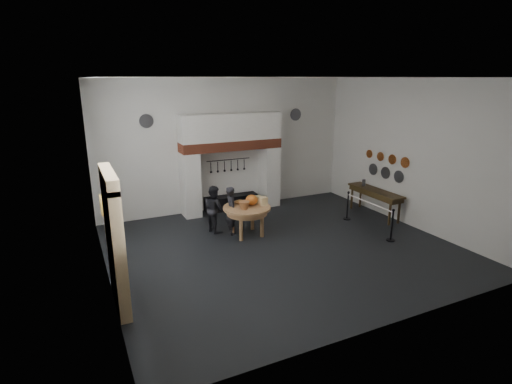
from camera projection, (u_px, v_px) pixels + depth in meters
name	position (u px, v px, depth m)	size (l,w,h in m)	color
floor	(282.00, 247.00, 10.98)	(9.00, 8.00, 0.02)	black
ceiling	(285.00, 78.00, 9.74)	(9.00, 8.00, 0.02)	silver
wall_back	(227.00, 145.00, 13.83)	(9.00, 0.02, 4.50)	silver
wall_front	(397.00, 213.00, 6.89)	(9.00, 0.02, 4.50)	silver
wall_left	(99.00, 187.00, 8.50)	(0.02, 8.00, 4.50)	silver
wall_right	(412.00, 154.00, 12.22)	(0.02, 8.00, 4.50)	silver
chimney_pier_left	(190.00, 185.00, 13.24)	(0.55, 0.70, 2.15)	silver
chimney_pier_right	(269.00, 176.00, 14.46)	(0.55, 0.70, 2.15)	silver
hearth_brick_band	(231.00, 145.00, 13.51)	(3.50, 0.72, 0.32)	#9E442B
chimney_hood	(231.00, 127.00, 13.35)	(3.50, 0.70, 0.90)	silver
iron_range	(231.00, 202.00, 14.14)	(1.90, 0.45, 0.50)	black
utensil_rail	(228.00, 160.00, 13.90)	(0.02, 0.02, 1.60)	black
door_recess	(111.00, 247.00, 7.92)	(0.04, 1.10, 2.50)	black
door_jamb_near	(120.00, 258.00, 7.34)	(0.22, 0.30, 2.60)	tan
door_jamb_far	(111.00, 232.00, 8.55)	(0.22, 0.30, 2.60)	tan
door_lintel	(108.00, 178.00, 7.58)	(0.22, 1.70, 0.30)	tan
wall_plaque	(102.00, 205.00, 9.40)	(0.05, 0.34, 0.44)	gold
work_table	(247.00, 208.00, 11.64)	(1.40, 1.40, 0.07)	tan
pumpkin	(252.00, 200.00, 11.76)	(0.36, 0.36, 0.31)	orange
cheese_block_big	(263.00, 201.00, 11.76)	(0.22, 0.22, 0.24)	#EDCF8D
cheese_block_small	(258.00, 199.00, 12.02)	(0.18, 0.18, 0.20)	#D2BF7D
wicker_basket	(244.00, 205.00, 11.41)	(0.32, 0.32, 0.22)	#9D5F39
bread_loaf	(239.00, 202.00, 11.88)	(0.31, 0.18, 0.13)	#915B33
visitor_near	(232.00, 210.00, 11.78)	(0.53, 0.35, 1.45)	black
visitor_far	(214.00, 209.00, 11.96)	(0.69, 0.54, 1.43)	black
side_table	(375.00, 191.00, 13.31)	(0.55, 2.20, 0.06)	#3D2D16
pewter_jug	(364.00, 183.00, 13.79)	(0.12, 0.12, 0.22)	#45454A
copper_pan_a	(405.00, 163.00, 12.46)	(0.34, 0.34, 0.03)	#C6662D
copper_pan_b	(392.00, 159.00, 12.93)	(0.32, 0.32, 0.03)	#C6662D
copper_pan_c	(380.00, 157.00, 13.41)	(0.30, 0.30, 0.03)	#C6662D
copper_pan_d	(369.00, 154.00, 13.89)	(0.28, 0.28, 0.03)	#C6662D
pewter_plate_left	(399.00, 177.00, 12.77)	(0.40, 0.40, 0.03)	#4C4C51
pewter_plate_mid	(385.00, 173.00, 13.29)	(0.40, 0.40, 0.03)	#4C4C51
pewter_plate_right	(373.00, 169.00, 13.81)	(0.40, 0.40, 0.03)	#4C4C51
pewter_plate_back_left	(146.00, 121.00, 12.43)	(0.44, 0.44, 0.03)	#4C4C51
pewter_plate_back_right	(296.00, 115.00, 14.65)	(0.44, 0.44, 0.03)	#4C4C51
barrier_post_near	(392.00, 226.00, 11.32)	(0.05, 0.05, 0.90)	black
barrier_post_far	(348.00, 206.00, 13.05)	(0.05, 0.05, 0.90)	black
barrier_rope	(369.00, 203.00, 12.08)	(0.04, 0.04, 2.00)	white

